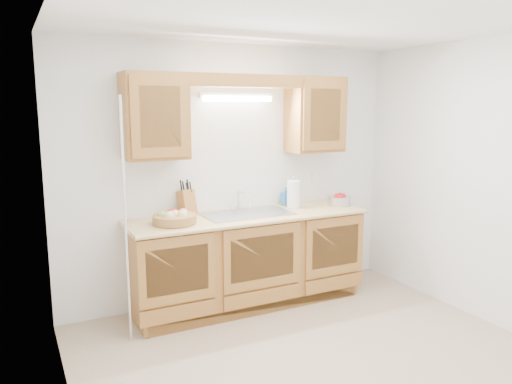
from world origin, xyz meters
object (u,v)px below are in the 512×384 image
knife_block (187,203)px  paper_towel (293,194)px  fruit_basket (174,218)px  apple_bowl (339,200)px

knife_block → paper_towel: 1.09m
fruit_basket → apple_bowl: size_ratio=1.51×
apple_bowl → fruit_basket: bearing=-179.3°
fruit_basket → apple_bowl: (1.77, 0.02, 0.00)m
knife_block → apple_bowl: 1.59m
knife_block → apple_bowl: (1.57, -0.22, -0.07)m
fruit_basket → paper_towel: paper_towel is taller
fruit_basket → paper_towel: bearing=5.3°
knife_block → apple_bowl: bearing=-18.7°
knife_block → apple_bowl: knife_block is taller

